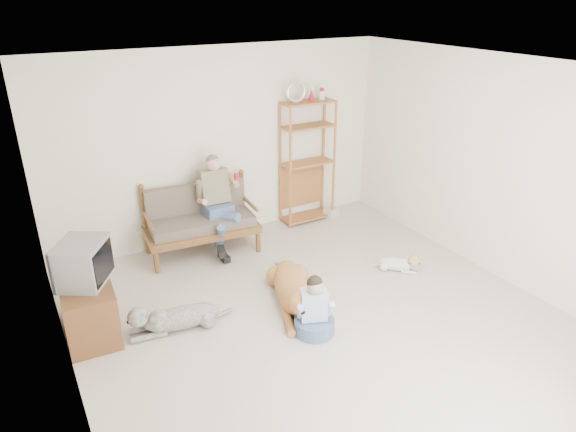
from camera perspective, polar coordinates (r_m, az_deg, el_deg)
floor at (r=5.70m, az=4.43°, el=-12.26°), size 5.50×5.50×0.00m
ceiling at (r=4.65m, az=5.51°, el=15.68°), size 5.50×5.50×0.00m
wall_back at (r=7.32m, az=-7.39°, el=7.79°), size 5.00×0.00×5.00m
wall_left at (r=4.27m, az=-24.20°, el=-6.43°), size 0.00×5.50×5.50m
wall_right at (r=6.69m, az=22.96°, el=4.51°), size 0.00×5.50×5.50m
loveseat at (r=7.11m, az=-9.80°, el=-0.28°), size 1.56×0.83×0.95m
man at (r=6.98m, az=-7.65°, el=0.59°), size 0.51×0.73×1.19m
etagere at (r=7.83m, az=2.16°, el=6.08°), size 0.83×0.37×2.18m
book_stack at (r=8.26m, az=4.82°, el=0.40°), size 0.26×0.22×0.14m
tv_stand at (r=5.83m, az=-21.29°, el=-9.57°), size 0.56×0.93×0.60m
crt_tv at (r=5.61m, az=-21.81°, el=-4.82°), size 0.65×0.69×0.45m
wall_outlet at (r=7.32m, az=-15.95°, el=-1.75°), size 0.12×0.02×0.08m
golden_retriever at (r=5.94m, az=0.59°, el=-8.25°), size 0.76×1.53×0.48m
shaggy_dog at (r=5.71m, az=-12.72°, el=-11.01°), size 1.20×0.38×0.36m
terrier at (r=6.83m, az=12.39°, el=-5.18°), size 0.49×0.51×0.24m
child at (r=5.49m, az=2.93°, el=-10.63°), size 0.43×0.43×0.68m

